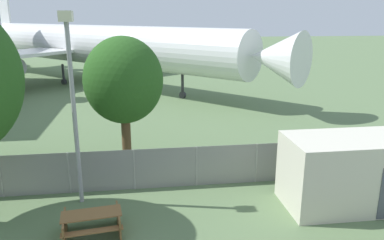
{
  "coord_description": "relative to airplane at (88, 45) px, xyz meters",
  "views": [
    {
      "loc": [
        0.44,
        -4.09,
        6.86
      ],
      "look_at": [
        2.77,
        13.09,
        2.0
      ],
      "focal_mm": 35.0,
      "sensor_mm": 36.0,
      "label": 1
    }
  ],
  "objects": [
    {
      "name": "perimeter_fence",
      "position": [
        4.89,
        -25.96,
        -3.1
      ],
      "size": [
        56.07,
        0.07,
        1.71
      ],
      "color": "gray",
      "rests_on": "ground"
    },
    {
      "name": "airplane",
      "position": [
        0.0,
        0.0,
        0.0
      ],
      "size": [
        34.62,
        34.97,
        11.73
      ],
      "rotation": [
        0.0,
        0.0,
        -0.79
      ],
      "color": "white",
      "rests_on": "ground"
    },
    {
      "name": "portable_cabin",
      "position": [
        12.89,
        -28.32,
        -2.63
      ],
      "size": [
        4.93,
        2.48,
        2.64
      ],
      "rotation": [
        0.0,
        0.0,
        -0.0
      ],
      "color": "beige",
      "rests_on": "ground"
    },
    {
      "name": "picnic_bench_near_cabin",
      "position": [
        3.58,
        -29.1,
        -3.47
      ],
      "size": [
        2.06,
        1.63,
        0.76
      ],
      "rotation": [
        0.0,
        0.0,
        0.13
      ],
      "color": "brown",
      "rests_on": "ground"
    },
    {
      "name": "tree_behind_benches",
      "position": [
        4.52,
        -23.24,
        0.08
      ],
      "size": [
        3.56,
        3.56,
        6.02
      ],
      "color": "brown",
      "rests_on": "ground"
    },
    {
      "name": "light_mast",
      "position": [
        2.9,
        -26.75,
        0.39
      ],
      "size": [
        0.44,
        0.44,
        7.01
      ],
      "color": "#99999E",
      "rests_on": "ground"
    }
  ]
}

